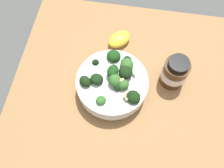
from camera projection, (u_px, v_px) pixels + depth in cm
name	position (u px, v px, depth cm)	size (l,w,h in cm)	color
ground_plane	(123.00, 95.00, 78.08)	(70.30, 70.30, 3.63)	#996D42
bowl_of_broccoli	(113.00, 83.00, 72.94)	(21.68, 21.13, 10.87)	white
lemon_wedge	(119.00, 39.00, 82.74)	(8.16, 5.50, 3.73)	yellow
bottle_short	(175.00, 72.00, 73.67)	(7.68, 7.68, 11.19)	#472814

